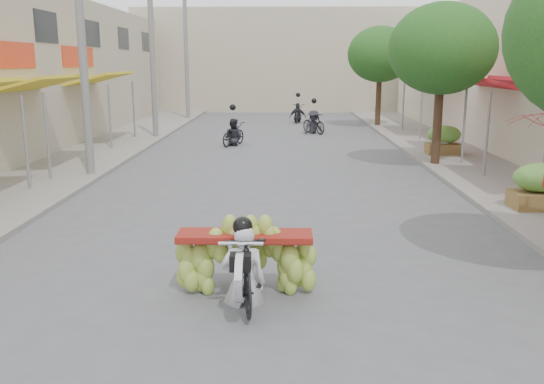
{
  "coord_description": "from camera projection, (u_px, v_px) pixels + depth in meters",
  "views": [
    {
      "loc": [
        0.39,
        -4.86,
        3.37
      ],
      "look_at": [
        0.18,
        5.19,
        1.1
      ],
      "focal_mm": 38.0,
      "sensor_mm": 36.0,
      "label": 1
    }
  ],
  "objects": [
    {
      "name": "utility_pole_back",
      "position": [
        186.0,
        51.0,
        33.97
      ],
      "size": [
        0.6,
        0.24,
        8.0
      ],
      "color": "slate",
      "rests_on": "ground"
    },
    {
      "name": "banana_motorbike",
      "position": [
        244.0,
        252.0,
        8.24
      ],
      "size": [
        2.2,
        1.97,
        2.17
      ],
      "color": "black",
      "rests_on": "ground"
    },
    {
      "name": "sidewalk_left",
      "position": [
        74.0,
        159.0,
        20.25
      ],
      "size": [
        4.0,
        60.0,
        0.12
      ],
      "primitive_type": "cube",
      "color": "gray",
      "rests_on": "ground"
    },
    {
      "name": "bg_motorbike_a",
      "position": [
        233.0,
        128.0,
        23.75
      ],
      "size": [
        1.22,
        1.78,
        1.95
      ],
      "color": "black",
      "rests_on": "ground"
    },
    {
      "name": "sidewalk_right",
      "position": [
        474.0,
        160.0,
        19.97
      ],
      "size": [
        4.0,
        60.0,
        0.12
      ],
      "primitive_type": "cube",
      "color": "gray",
      "rests_on": "ground"
    },
    {
      "name": "far_building",
      "position": [
        279.0,
        61.0,
        41.79
      ],
      "size": [
        20.0,
        6.0,
        7.0
      ],
      "primitive_type": "cube",
      "color": "#B2A68D",
      "rests_on": "ground"
    },
    {
      "name": "bg_motorbike_b",
      "position": [
        314.0,
        116.0,
        27.73
      ],
      "size": [
        1.38,
        1.68,
        1.95
      ],
      "color": "black",
      "rests_on": "ground"
    },
    {
      "name": "produce_crate_mid",
      "position": [
        540.0,
        183.0,
        13.01
      ],
      "size": [
        1.2,
        0.88,
        1.16
      ],
      "color": "brown",
      "rests_on": "ground"
    },
    {
      "name": "utility_pole_mid",
      "position": [
        82.0,
        39.0,
        16.42
      ],
      "size": [
        0.6,
        0.24,
        8.0
      ],
      "color": "slate",
      "rests_on": "ground"
    },
    {
      "name": "produce_crate_far",
      "position": [
        444.0,
        138.0,
        20.82
      ],
      "size": [
        1.2,
        0.88,
        1.16
      ],
      "color": "brown",
      "rests_on": "ground"
    },
    {
      "name": "utility_pole_far",
      "position": [
        152.0,
        47.0,
        25.19
      ],
      "size": [
        0.6,
        0.24,
        8.0
      ],
      "color": "slate",
      "rests_on": "ground"
    },
    {
      "name": "pedestrian",
      "position": [
        444.0,
        133.0,
        20.66
      ],
      "size": [
        0.86,
        0.84,
        1.54
      ],
      "rotation": [
        0.0,
        0.0,
        3.88
      ],
      "color": "silver",
      "rests_on": "ground"
    },
    {
      "name": "bg_motorbike_c",
      "position": [
        298.0,
        109.0,
        32.84
      ],
      "size": [
        1.02,
        1.86,
        1.95
      ],
      "color": "black",
      "rests_on": "ground"
    },
    {
      "name": "street_tree_far",
      "position": [
        380.0,
        54.0,
        29.91
      ],
      "size": [
        3.4,
        3.4,
        5.25
      ],
      "color": "#3A2719",
      "rests_on": "ground"
    },
    {
      "name": "street_tree_mid",
      "position": [
        442.0,
        49.0,
        18.21
      ],
      "size": [
        3.4,
        3.4,
        5.25
      ],
      "color": "#3A2719",
      "rests_on": "ground"
    }
  ]
}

